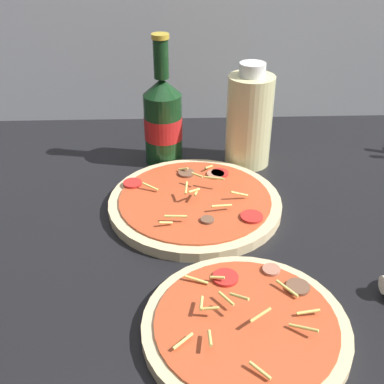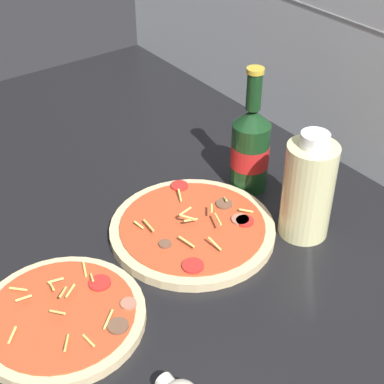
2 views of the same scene
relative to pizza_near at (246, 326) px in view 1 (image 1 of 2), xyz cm
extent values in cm
cube|color=black|center=(-0.78, 18.01, -2.15)|extent=(160.00, 90.00, 2.50)
cylinder|color=beige|center=(-0.02, -0.07, -0.14)|extent=(23.76, 23.76, 1.53)
cylinder|color=#C14C28|center=(-0.02, -0.07, 0.77)|extent=(20.91, 20.91, 0.30)
cylinder|color=#B7755B|center=(4.35, 8.31, 1.12)|extent=(2.30, 2.30, 0.40)
cylinder|color=brown|center=(7.03, 5.02, 1.12)|extent=(2.93, 2.93, 0.40)
cylinder|color=red|center=(-1.67, 7.06, 1.12)|extent=(3.29, 3.29, 0.40)
cylinder|color=#EADB6B|center=(-2.73, 6.44, 1.74)|extent=(1.86, 0.88, 0.67)
cylinder|color=#EADB6B|center=(-0.31, 1.08, 3.60)|extent=(2.13, 2.00, 1.05)
cylinder|color=#EADB6B|center=(-4.37, -3.45, 2.14)|extent=(0.39, 2.42, 0.75)
cylinder|color=#EADB6B|center=(5.97, -2.04, 1.72)|extent=(2.98, 2.06, 1.12)
cylinder|color=#EADB6B|center=(1.37, -0.95, 2.75)|extent=(2.60, 1.50, 1.09)
cylinder|color=#EADB6B|center=(5.53, 4.41, 1.48)|extent=(2.39, 2.81, 0.64)
cylinder|color=#EADB6B|center=(-7.21, -3.13, 1.46)|extent=(2.34, 2.10, 0.54)
cylinder|color=#EADB6B|center=(-3.95, 0.72, 2.27)|extent=(1.88, 0.63, 0.72)
cylinder|color=#EADB6B|center=(-2.03, 2.56, 1.90)|extent=(1.80, 2.32, 0.41)
cylinder|color=#EADB6B|center=(-5.32, 6.57, 1.33)|extent=(2.97, 1.40, 0.70)
cylinder|color=#EADB6B|center=(0.39, -7.19, 1.51)|extent=(2.13, 2.12, 0.65)
cylinder|color=#EADB6B|center=(-4.98, 1.74, 2.11)|extent=(0.65, 2.36, 0.60)
cylinder|color=#EADB6B|center=(7.16, 0.52, 1.47)|extent=(2.75, 0.55, 0.61)
cylinder|color=beige|center=(-4.64, 26.15, -0.10)|extent=(27.53, 27.53, 1.61)
cylinder|color=#C14C28|center=(-4.64, 26.15, 0.85)|extent=(24.23, 24.23, 0.30)
cylinder|color=red|center=(-14.83, 30.75, 1.20)|extent=(3.12, 3.12, 0.40)
cylinder|color=brown|center=(-5.78, 33.81, 1.20)|extent=(2.84, 2.84, 0.40)
cylinder|color=#B7755B|center=(-0.91, 33.23, 1.20)|extent=(2.98, 2.98, 0.40)
cylinder|color=red|center=(-0.03, 33.60, 1.20)|extent=(3.00, 3.00, 0.40)
cylinder|color=red|center=(3.55, 20.20, 1.20)|extent=(3.38, 3.38, 0.40)
cylinder|color=brown|center=(-3.10, 19.63, 1.20)|extent=(2.01, 2.01, 0.40)
cylinder|color=#EADB6B|center=(-6.29, 34.46, 1.69)|extent=(1.81, 1.10, 0.92)
cylinder|color=#EADB6B|center=(2.29, 25.40, 2.02)|extent=(2.87, 0.76, 1.28)
cylinder|color=#EADB6B|center=(-0.28, 22.21, 1.94)|extent=(3.22, 0.99, 0.64)
cylinder|color=#EADB6B|center=(-1.41, 28.93, 2.95)|extent=(3.27, 1.58, 0.64)
cylinder|color=#EADB6B|center=(-7.74, 19.60, 2.00)|extent=(3.33, 0.68, 0.44)
cylinder|color=#EADB6B|center=(-6.04, 25.72, 3.12)|extent=(0.61, 2.40, 1.12)
cylinder|color=#EADB6B|center=(-4.12, 29.75, 3.11)|extent=(1.90, 1.57, 0.40)
cylinder|color=#EADB6B|center=(-9.20, 18.62, 1.58)|extent=(2.05, 0.83, 0.76)
cylinder|color=#EADB6B|center=(-1.83, 35.40, 1.45)|extent=(1.65, 2.27, 1.02)
cylinder|color=#EADB6B|center=(-4.83, 25.25, 2.88)|extent=(1.96, 1.69, 0.68)
cylinder|color=#EADB6B|center=(-4.44, 25.64, 2.36)|extent=(0.96, 2.42, 0.60)
cylinder|color=#EADB6B|center=(-11.80, 28.70, 1.71)|extent=(2.74, 1.57, 0.98)
cylinder|color=#143819|center=(-9.72, 42.77, 5.60)|extent=(6.90, 6.90, 13.01)
cone|color=#143819|center=(-9.72, 42.77, 13.61)|extent=(6.90, 6.90, 3.01)
cylinder|color=#143819|center=(-9.72, 42.77, 18.45)|extent=(2.62, 2.62, 6.68)
cylinder|color=gold|center=(-9.72, 42.77, 22.19)|extent=(3.02, 3.02, 0.80)
cylinder|color=red|center=(-9.72, 42.77, 5.86)|extent=(6.97, 6.97, 4.16)
cylinder|color=beige|center=(5.77, 41.48, 7.39)|extent=(8.25, 8.25, 16.58)
cylinder|color=white|center=(5.77, 41.48, 16.81)|extent=(4.53, 4.53, 2.26)
camera|label=1|loc=(-7.63, -38.42, 41.75)|focal=45.00mm
camera|label=2|loc=(56.31, -18.84, 62.24)|focal=55.00mm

